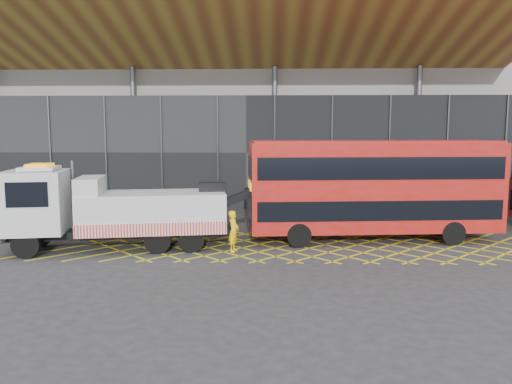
{
  "coord_description": "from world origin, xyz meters",
  "views": [
    {
      "loc": [
        3.8,
        -23.96,
        5.52
      ],
      "look_at": [
        3.0,
        1.5,
        2.4
      ],
      "focal_mm": 35.0,
      "sensor_mm": 36.0,
      "label": 1
    }
  ],
  "objects": [
    {
      "name": "bus_towed",
      "position": [
        8.9,
        1.05,
        2.81
      ],
      "size": [
        12.63,
        4.05,
        5.05
      ],
      "rotation": [
        0.0,
        0.0,
        0.1
      ],
      "color": "#AD140F",
      "rests_on": "ground_plane"
    },
    {
      "name": "construction_building",
      "position": [
        1.92,
        18.4,
        8.98
      ],
      "size": [
        55.0,
        23.97,
        18.0
      ],
      "color": "gray",
      "rests_on": "ground_plane"
    },
    {
      "name": "road_markings",
      "position": [
        5.6,
        0.0,
        0.01
      ],
      "size": [
        27.96,
        7.16,
        0.01
      ],
      "color": "yellow",
      "rests_on": "ground_plane"
    },
    {
      "name": "worker",
      "position": [
        2.06,
        -1.5,
        0.95
      ],
      "size": [
        0.59,
        0.77,
        1.9
      ],
      "primitive_type": "imported",
      "rotation": [
        0.0,
        0.0,
        1.35
      ],
      "color": "yellow",
      "rests_on": "ground_plane"
    },
    {
      "name": "ground_plane",
      "position": [
        0.0,
        0.0,
        0.0
      ],
      "size": [
        120.0,
        120.0,
        0.0
      ],
      "primitive_type": "plane",
      "color": "#2A2A2D"
    },
    {
      "name": "recovery_truck",
      "position": [
        -3.74,
        -1.25,
        1.9
      ],
      "size": [
        11.88,
        4.52,
        4.12
      ],
      "rotation": [
        0.0,
        0.0,
        0.18
      ],
      "color": "black",
      "rests_on": "ground_plane"
    }
  ]
}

